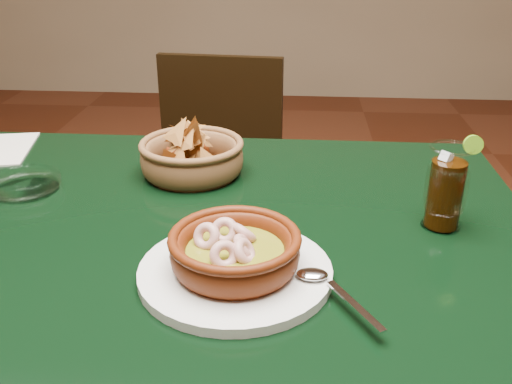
# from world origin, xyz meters

# --- Properties ---
(dining_table) EXTENTS (1.20, 0.80, 0.75)m
(dining_table) POSITION_xyz_m (0.00, 0.00, 0.65)
(dining_table) COLOR black
(dining_table) RESTS_ON ground
(dining_chair) EXTENTS (0.43, 0.43, 0.85)m
(dining_chair) POSITION_xyz_m (-0.04, 0.70, 0.47)
(dining_chair) COLOR black
(dining_chair) RESTS_ON ground
(shrimp_plate) EXTENTS (0.33, 0.27, 0.08)m
(shrimp_plate) POSITION_xyz_m (0.12, -0.17, 0.78)
(shrimp_plate) COLOR silver
(shrimp_plate) RESTS_ON dining_table
(chip_basket) EXTENTS (0.23, 0.23, 0.14)m
(chip_basket) POSITION_xyz_m (-0.00, 0.18, 0.79)
(chip_basket) COLOR brown
(chip_basket) RESTS_ON dining_table
(guacamole_ramekin) EXTENTS (0.12, 0.12, 0.04)m
(guacamole_ramekin) POSITION_xyz_m (-0.03, 0.26, 0.77)
(guacamole_ramekin) COLOR #491806
(guacamole_ramekin) RESTS_ON dining_table
(cola_drink) EXTENTS (0.14, 0.14, 0.16)m
(cola_drink) POSITION_xyz_m (0.44, -0.00, 0.82)
(cola_drink) COLOR white
(cola_drink) RESTS_ON dining_table
(glass_ashtray) EXTENTS (0.14, 0.14, 0.03)m
(glass_ashtray) POSITION_xyz_m (-0.30, 0.08, 0.77)
(glass_ashtray) COLOR white
(glass_ashtray) RESTS_ON dining_table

